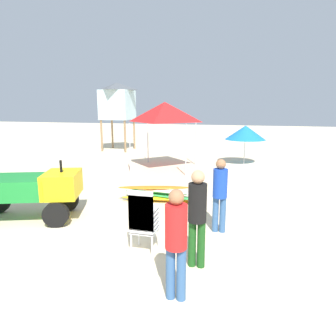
{
  "coord_description": "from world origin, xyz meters",
  "views": [
    {
      "loc": [
        3.27,
        -4.81,
        2.82
      ],
      "look_at": [
        1.3,
        2.8,
        1.18
      ],
      "focal_mm": 32.11,
      "sensor_mm": 36.0,
      "label": 1
    }
  ],
  "objects_px": {
    "lifeguard_near_right": "(176,238)",
    "lifeguard_tower": "(117,101)",
    "lifeguard_near_center": "(197,212)",
    "surfboard_pile": "(159,194)",
    "stacked_plastic_chairs": "(143,217)",
    "beach_umbrella_left": "(245,133)",
    "lifeguard_near_left": "(220,191)",
    "popup_canopy": "(165,112)",
    "utility_cart": "(29,189)"
  },
  "relations": [
    {
      "from": "lifeguard_near_right",
      "to": "popup_canopy",
      "type": "height_order",
      "value": "popup_canopy"
    },
    {
      "from": "beach_umbrella_left",
      "to": "utility_cart",
      "type": "bearing_deg",
      "value": -119.88
    },
    {
      "from": "lifeguard_near_left",
      "to": "beach_umbrella_left",
      "type": "xyz_separation_m",
      "value": [
        0.47,
        8.48,
        0.57
      ]
    },
    {
      "from": "surfboard_pile",
      "to": "popup_canopy",
      "type": "xyz_separation_m",
      "value": [
        -1.1,
        4.76,
        2.3
      ]
    },
    {
      "from": "surfboard_pile",
      "to": "lifeguard_tower",
      "type": "bearing_deg",
      "value": 119.86
    },
    {
      "from": "lifeguard_near_center",
      "to": "lifeguard_tower",
      "type": "relative_size",
      "value": 0.42
    },
    {
      "from": "utility_cart",
      "to": "popup_canopy",
      "type": "relative_size",
      "value": 0.94
    },
    {
      "from": "surfboard_pile",
      "to": "lifeguard_near_left",
      "type": "bearing_deg",
      "value": -42.47
    },
    {
      "from": "utility_cart",
      "to": "beach_umbrella_left",
      "type": "xyz_separation_m",
      "value": [
        5.11,
        8.9,
        0.75
      ]
    },
    {
      "from": "lifeguard_near_center",
      "to": "popup_canopy",
      "type": "bearing_deg",
      "value": 108.84
    },
    {
      "from": "lifeguard_near_left",
      "to": "lifeguard_near_center",
      "type": "relative_size",
      "value": 0.96
    },
    {
      "from": "utility_cart",
      "to": "surfboard_pile",
      "type": "bearing_deg",
      "value": 38.8
    },
    {
      "from": "utility_cart",
      "to": "stacked_plastic_chairs",
      "type": "xyz_separation_m",
      "value": [
        3.32,
        -0.98,
        -0.04
      ]
    },
    {
      "from": "stacked_plastic_chairs",
      "to": "beach_umbrella_left",
      "type": "distance_m",
      "value": 10.06
    },
    {
      "from": "stacked_plastic_chairs",
      "to": "lifeguard_tower",
      "type": "relative_size",
      "value": 0.31
    },
    {
      "from": "surfboard_pile",
      "to": "lifeguard_tower",
      "type": "height_order",
      "value": "lifeguard_tower"
    },
    {
      "from": "lifeguard_near_left",
      "to": "popup_canopy",
      "type": "height_order",
      "value": "popup_canopy"
    },
    {
      "from": "surfboard_pile",
      "to": "popup_canopy",
      "type": "relative_size",
      "value": 0.87
    },
    {
      "from": "lifeguard_near_center",
      "to": "surfboard_pile",
      "type": "bearing_deg",
      "value": 116.39
    },
    {
      "from": "surfboard_pile",
      "to": "beach_umbrella_left",
      "type": "bearing_deg",
      "value": 70.34
    },
    {
      "from": "beach_umbrella_left",
      "to": "lifeguard_near_left",
      "type": "bearing_deg",
      "value": -93.18
    },
    {
      "from": "lifeguard_near_center",
      "to": "lifeguard_tower",
      "type": "bearing_deg",
      "value": 118.97
    },
    {
      "from": "utility_cart",
      "to": "popup_canopy",
      "type": "height_order",
      "value": "popup_canopy"
    },
    {
      "from": "utility_cart",
      "to": "lifeguard_near_left",
      "type": "height_order",
      "value": "lifeguard_near_left"
    },
    {
      "from": "lifeguard_near_center",
      "to": "popup_canopy",
      "type": "distance_m",
      "value": 8.74
    },
    {
      "from": "lifeguard_near_left",
      "to": "lifeguard_tower",
      "type": "relative_size",
      "value": 0.4
    },
    {
      "from": "stacked_plastic_chairs",
      "to": "lifeguard_near_left",
      "type": "relative_size",
      "value": 0.77
    },
    {
      "from": "lifeguard_near_right",
      "to": "lifeguard_tower",
      "type": "height_order",
      "value": "lifeguard_tower"
    },
    {
      "from": "surfboard_pile",
      "to": "lifeguard_near_left",
      "type": "distance_m",
      "value": 2.71
    },
    {
      "from": "lifeguard_near_center",
      "to": "lifeguard_tower",
      "type": "distance_m",
      "value": 14.88
    },
    {
      "from": "lifeguard_near_right",
      "to": "lifeguard_tower",
      "type": "xyz_separation_m",
      "value": [
        -6.99,
        13.88,
        2.11
      ]
    },
    {
      "from": "surfboard_pile",
      "to": "lifeguard_near_left",
      "type": "relative_size",
      "value": 1.55
    },
    {
      "from": "lifeguard_near_center",
      "to": "beach_umbrella_left",
      "type": "height_order",
      "value": "beach_umbrella_left"
    },
    {
      "from": "lifeguard_near_left",
      "to": "beach_umbrella_left",
      "type": "distance_m",
      "value": 8.51
    },
    {
      "from": "stacked_plastic_chairs",
      "to": "beach_umbrella_left",
      "type": "relative_size",
      "value": 0.67
    },
    {
      "from": "lifeguard_near_center",
      "to": "lifeguard_near_right",
      "type": "height_order",
      "value": "lifeguard_near_center"
    },
    {
      "from": "stacked_plastic_chairs",
      "to": "surfboard_pile",
      "type": "height_order",
      "value": "stacked_plastic_chairs"
    },
    {
      "from": "stacked_plastic_chairs",
      "to": "lifeguard_near_center",
      "type": "distance_m",
      "value": 1.13
    },
    {
      "from": "surfboard_pile",
      "to": "lifeguard_tower",
      "type": "distance_m",
      "value": 11.33
    },
    {
      "from": "lifeguard_near_left",
      "to": "lifeguard_near_center",
      "type": "xyz_separation_m",
      "value": [
        -0.25,
        -1.62,
        0.05
      ]
    },
    {
      "from": "lifeguard_near_center",
      "to": "beach_umbrella_left",
      "type": "distance_m",
      "value": 10.14
    },
    {
      "from": "lifeguard_near_left",
      "to": "lifeguard_near_right",
      "type": "distance_m",
      "value": 2.64
    },
    {
      "from": "utility_cart",
      "to": "surfboard_pile",
      "type": "xyz_separation_m",
      "value": [
        2.71,
        2.18,
        -0.55
      ]
    },
    {
      "from": "lifeguard_near_right",
      "to": "beach_umbrella_left",
      "type": "distance_m",
      "value": 11.14
    },
    {
      "from": "beach_umbrella_left",
      "to": "lifeguard_near_right",
      "type": "bearing_deg",
      "value": -94.46
    },
    {
      "from": "stacked_plastic_chairs",
      "to": "lifeguard_near_right",
      "type": "height_order",
      "value": "lifeguard_near_right"
    },
    {
      "from": "utility_cart",
      "to": "lifeguard_near_right",
      "type": "height_order",
      "value": "lifeguard_near_right"
    },
    {
      "from": "lifeguard_near_left",
      "to": "lifeguard_near_right",
      "type": "bearing_deg",
      "value": -98.59
    },
    {
      "from": "lifeguard_near_left",
      "to": "popup_canopy",
      "type": "distance_m",
      "value": 7.36
    },
    {
      "from": "stacked_plastic_chairs",
      "to": "lifeguard_near_left",
      "type": "height_order",
      "value": "lifeguard_near_left"
    }
  ]
}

